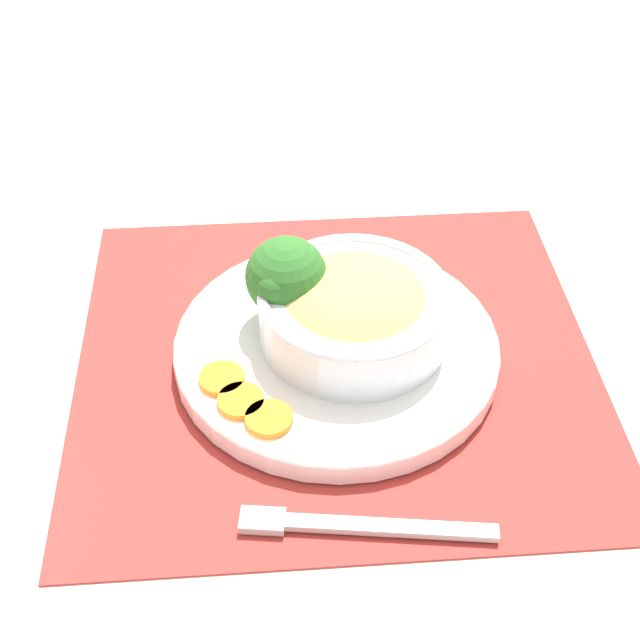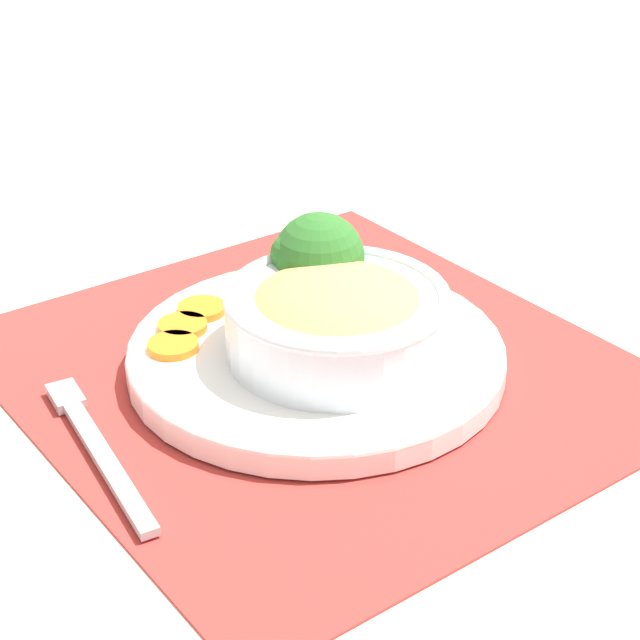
{
  "view_description": "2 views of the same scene",
  "coord_description": "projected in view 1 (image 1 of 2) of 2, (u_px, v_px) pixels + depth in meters",
  "views": [
    {
      "loc": [
        -0.55,
        0.02,
        0.53
      ],
      "look_at": [
        -0.0,
        0.01,
        0.05
      ],
      "focal_mm": 50.0,
      "sensor_mm": 36.0,
      "label": 1
    },
    {
      "loc": [
        -0.36,
        -0.56,
        0.41
      ],
      "look_at": [
        0.01,
        0.0,
        0.04
      ],
      "focal_mm": 60.0,
      "sensor_mm": 36.0,
      "label": 2
    }
  ],
  "objects": [
    {
      "name": "carrot_slice_near",
      "position": [
        222.0,
        379.0,
        0.71
      ],
      "size": [
        0.04,
        0.04,
        0.01
      ],
      "color": "orange",
      "rests_on": "plate"
    },
    {
      "name": "bowl",
      "position": [
        354.0,
        309.0,
        0.74
      ],
      "size": [
        0.16,
        0.16,
        0.06
      ],
      "color": "silver",
      "rests_on": "plate"
    },
    {
      "name": "placemat",
      "position": [
        336.0,
        358.0,
        0.76
      ],
      "size": [
        0.44,
        0.47,
        0.0
      ],
      "color": "#B2332D",
      "rests_on": "ground_plane"
    },
    {
      "name": "fork",
      "position": [
        342.0,
        525.0,
        0.63
      ],
      "size": [
        0.03,
        0.18,
        0.01
      ],
      "rotation": [
        0.0,
        0.0,
        -0.07
      ],
      "color": "#B7B7BC",
      "rests_on": "placemat"
    },
    {
      "name": "carrot_slice_far",
      "position": [
        269.0,
        419.0,
        0.68
      ],
      "size": [
        0.04,
        0.04,
        0.01
      ],
      "color": "orange",
      "rests_on": "plate"
    },
    {
      "name": "ground_plane",
      "position": [
        336.0,
        359.0,
        0.76
      ],
      "size": [
        4.0,
        4.0,
        0.0
      ],
      "primitive_type": "plane",
      "color": "beige"
    },
    {
      "name": "plate",
      "position": [
        336.0,
        346.0,
        0.75
      ],
      "size": [
        0.27,
        0.27,
        0.02
      ],
      "color": "white",
      "rests_on": "placemat"
    },
    {
      "name": "broccoli_floret",
      "position": [
        286.0,
        278.0,
        0.74
      ],
      "size": [
        0.07,
        0.07,
        0.08
      ],
      "color": "#759E51",
      "rests_on": "plate"
    },
    {
      "name": "carrot_slice_middle",
      "position": [
        241.0,
        401.0,
        0.69
      ],
      "size": [
        0.04,
        0.04,
        0.01
      ],
      "color": "orange",
      "rests_on": "plate"
    }
  ]
}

